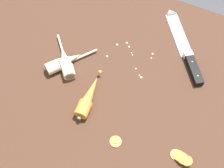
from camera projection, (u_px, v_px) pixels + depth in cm
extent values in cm
cube|color=#42281C|center=(115.00, 85.00, 91.62)|extent=(120.00, 90.00, 4.00)
cube|color=silver|center=(179.00, 34.00, 99.77)|extent=(15.50, 18.65, 0.50)
cone|color=silver|center=(170.00, 12.00, 105.37)|extent=(4.97, 4.77, 3.96)
cube|color=silver|center=(188.00, 55.00, 94.04)|extent=(3.55, 3.36, 2.20)
cube|color=black|center=(194.00, 70.00, 90.79)|extent=(8.83, 10.49, 2.20)
sphere|color=silver|center=(192.00, 62.00, 91.25)|extent=(0.50, 0.50, 0.50)
sphere|color=silver|center=(198.00, 76.00, 88.45)|extent=(0.50, 0.50, 0.50)
cylinder|color=orange|center=(83.00, 109.00, 82.61)|extent=(4.78, 5.37, 4.20)
cone|color=orange|center=(90.00, 93.00, 85.41)|extent=(5.43, 12.13, 3.99)
sphere|color=orange|center=(100.00, 72.00, 89.22)|extent=(1.20, 1.20, 1.20)
cylinder|color=#5B7F3D|center=(79.00, 118.00, 81.15)|extent=(1.32, 1.14, 1.20)
cylinder|color=beige|center=(68.00, 71.00, 89.56)|extent=(5.97, 5.98, 4.00)
cone|color=beige|center=(64.00, 57.00, 92.55)|extent=(8.26, 8.29, 3.80)
cylinder|color=beige|center=(61.00, 44.00, 96.38)|extent=(6.52, 6.57, 0.70)
cylinder|color=#7A6647|center=(70.00, 77.00, 88.49)|extent=(2.20, 2.18, 2.80)
cylinder|color=beige|center=(53.00, 67.00, 90.37)|extent=(5.72, 5.80, 4.00)
cone|color=beige|center=(70.00, 60.00, 91.85)|extent=(7.43, 8.45, 3.80)
cylinder|color=beige|center=(86.00, 54.00, 94.13)|extent=(5.21, 7.23, 0.70)
cylinder|color=#7A6647|center=(47.00, 70.00, 89.84)|extent=(2.49, 1.82, 2.80)
cylinder|color=orange|center=(176.00, 155.00, 77.36)|extent=(3.13, 3.13, 0.70)
cylinder|color=orange|center=(179.00, 156.00, 76.91)|extent=(3.17, 3.09, 1.62)
cylinder|color=orange|center=(182.00, 158.00, 76.40)|extent=(3.23, 3.15, 1.73)
cylinder|color=orange|center=(183.00, 159.00, 75.97)|extent=(3.19, 3.11, 1.61)
cylinder|color=orange|center=(187.00, 161.00, 75.46)|extent=(3.08, 2.99, 1.62)
cylinder|color=orange|center=(116.00, 141.00, 79.31)|extent=(3.47, 3.47, 0.70)
cylinder|color=#FF9E2B|center=(116.00, 141.00, 79.07)|extent=(1.46, 1.46, 0.16)
sphere|color=beige|center=(141.00, 77.00, 90.29)|extent=(0.89, 0.89, 0.89)
sphere|color=beige|center=(132.00, 55.00, 95.09)|extent=(0.53, 0.53, 0.53)
sphere|color=beige|center=(129.00, 46.00, 96.82)|extent=(0.74, 0.74, 0.74)
sphere|color=beige|center=(117.00, 44.00, 97.23)|extent=(0.89, 0.89, 0.89)
sphere|color=beige|center=(127.00, 42.00, 97.67)|extent=(0.84, 0.84, 0.84)
sphere|color=beige|center=(136.00, 68.00, 92.19)|extent=(0.59, 0.59, 0.59)
sphere|color=beige|center=(152.00, 58.00, 94.42)|extent=(0.53, 0.53, 0.53)
sphere|color=beige|center=(139.00, 75.00, 90.89)|extent=(0.49, 0.49, 0.49)
sphere|color=beige|center=(153.00, 53.00, 95.21)|extent=(0.78, 0.78, 0.78)
sphere|color=beige|center=(107.00, 56.00, 94.68)|extent=(0.83, 0.83, 0.83)
sphere|color=beige|center=(131.00, 52.00, 95.64)|extent=(0.51, 0.51, 0.51)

